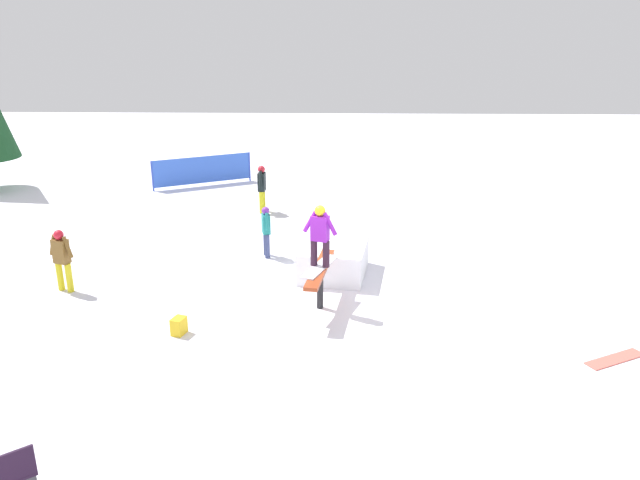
{
  "coord_description": "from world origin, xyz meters",
  "views": [
    {
      "loc": [
        12.02,
        0.34,
        5.73
      ],
      "look_at": [
        0.0,
        0.0,
        1.52
      ],
      "focal_mm": 35.0,
      "sensor_mm": 36.0,
      "label": 1
    }
  ],
  "objects_px": {
    "bystander_brown": "(62,257)",
    "main_rider_on_rail": "(320,237)",
    "loose_snowboard_coral": "(615,359)",
    "bystander_black": "(262,186)",
    "folding_chair": "(17,476)",
    "backpack_on_snow": "(179,326)",
    "bystander_teal": "(266,229)",
    "rail_feature": "(320,274)"
  },
  "relations": [
    {
      "from": "bystander_teal",
      "to": "backpack_on_snow",
      "type": "xyz_separation_m",
      "value": [
        4.3,
        -1.24,
        -0.58
      ]
    },
    {
      "from": "bystander_black",
      "to": "loose_snowboard_coral",
      "type": "height_order",
      "value": "bystander_black"
    },
    {
      "from": "bystander_brown",
      "to": "backpack_on_snow",
      "type": "relative_size",
      "value": 4.24
    },
    {
      "from": "main_rider_on_rail",
      "to": "bystander_brown",
      "type": "height_order",
      "value": "main_rider_on_rail"
    },
    {
      "from": "loose_snowboard_coral",
      "to": "backpack_on_snow",
      "type": "height_order",
      "value": "backpack_on_snow"
    },
    {
      "from": "rail_feature",
      "to": "backpack_on_snow",
      "type": "xyz_separation_m",
      "value": [
        1.26,
        -2.7,
        -0.6
      ]
    },
    {
      "from": "rail_feature",
      "to": "loose_snowboard_coral",
      "type": "xyz_separation_m",
      "value": [
        2.01,
        5.37,
        -0.76
      ]
    },
    {
      "from": "bystander_teal",
      "to": "rail_feature",
      "type": "bearing_deg",
      "value": 10.72
    },
    {
      "from": "main_rider_on_rail",
      "to": "bystander_brown",
      "type": "relative_size",
      "value": 0.99
    },
    {
      "from": "main_rider_on_rail",
      "to": "folding_chair",
      "type": "relative_size",
      "value": 1.63
    },
    {
      "from": "rail_feature",
      "to": "loose_snowboard_coral",
      "type": "bearing_deg",
      "value": 77.82
    },
    {
      "from": "bystander_brown",
      "to": "bystander_teal",
      "type": "distance_m",
      "value": 4.88
    },
    {
      "from": "loose_snowboard_coral",
      "to": "folding_chair",
      "type": "height_order",
      "value": "folding_chair"
    },
    {
      "from": "bystander_teal",
      "to": "main_rider_on_rail",
      "type": "bearing_deg",
      "value": 10.72
    },
    {
      "from": "backpack_on_snow",
      "to": "bystander_teal",
      "type": "bearing_deg",
      "value": -178.91
    },
    {
      "from": "rail_feature",
      "to": "main_rider_on_rail",
      "type": "bearing_deg",
      "value": 0.0
    },
    {
      "from": "main_rider_on_rail",
      "to": "loose_snowboard_coral",
      "type": "height_order",
      "value": "main_rider_on_rail"
    },
    {
      "from": "main_rider_on_rail",
      "to": "folding_chair",
      "type": "distance_m",
      "value": 6.94
    },
    {
      "from": "bystander_brown",
      "to": "folding_chair",
      "type": "height_order",
      "value": "bystander_brown"
    },
    {
      "from": "loose_snowboard_coral",
      "to": "bystander_black",
      "type": "bearing_deg",
      "value": -77.65
    },
    {
      "from": "folding_chair",
      "to": "backpack_on_snow",
      "type": "distance_m",
      "value": 4.65
    },
    {
      "from": "bystander_black",
      "to": "rail_feature",
      "type": "bearing_deg",
      "value": 18.76
    },
    {
      "from": "bystander_brown",
      "to": "bystander_black",
      "type": "bearing_deg",
      "value": -99.9
    },
    {
      "from": "bystander_brown",
      "to": "bystander_black",
      "type": "relative_size",
      "value": 0.96
    },
    {
      "from": "rail_feature",
      "to": "bystander_black",
      "type": "xyz_separation_m",
      "value": [
        -7.03,
        -2.04,
        0.08
      ]
    },
    {
      "from": "rail_feature",
      "to": "bystander_teal",
      "type": "distance_m",
      "value": 3.38
    },
    {
      "from": "bystander_brown",
      "to": "loose_snowboard_coral",
      "type": "distance_m",
      "value": 11.49
    },
    {
      "from": "rail_feature",
      "to": "bystander_brown",
      "type": "relative_size",
      "value": 1.52
    },
    {
      "from": "bystander_black",
      "to": "backpack_on_snow",
      "type": "bearing_deg",
      "value": -2.0
    },
    {
      "from": "main_rider_on_rail",
      "to": "bystander_teal",
      "type": "height_order",
      "value": "main_rider_on_rail"
    },
    {
      "from": "rail_feature",
      "to": "bystander_teal",
      "type": "height_order",
      "value": "bystander_teal"
    },
    {
      "from": "loose_snowboard_coral",
      "to": "bystander_brown",
      "type": "bearing_deg",
      "value": -40.79
    },
    {
      "from": "bystander_brown",
      "to": "bystander_teal",
      "type": "xyz_separation_m",
      "value": [
        -2.32,
        4.29,
        -0.06
      ]
    },
    {
      "from": "bystander_black",
      "to": "backpack_on_snow",
      "type": "relative_size",
      "value": 4.43
    },
    {
      "from": "loose_snowboard_coral",
      "to": "folding_chair",
      "type": "relative_size",
      "value": 1.42
    },
    {
      "from": "bystander_black",
      "to": "loose_snowboard_coral",
      "type": "distance_m",
      "value": 11.72
    },
    {
      "from": "bystander_teal",
      "to": "bystander_brown",
      "type": "bearing_deg",
      "value": -76.63
    },
    {
      "from": "bystander_brown",
      "to": "main_rider_on_rail",
      "type": "bearing_deg",
      "value": -166.53
    },
    {
      "from": "loose_snowboard_coral",
      "to": "folding_chair",
      "type": "bearing_deg",
      "value": -3.98
    },
    {
      "from": "main_rider_on_rail",
      "to": "backpack_on_snow",
      "type": "bearing_deg",
      "value": -44.65
    },
    {
      "from": "bystander_teal",
      "to": "loose_snowboard_coral",
      "type": "bearing_deg",
      "value": 38.54
    },
    {
      "from": "bystander_brown",
      "to": "bystander_teal",
      "type": "relative_size",
      "value": 1.08
    }
  ]
}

